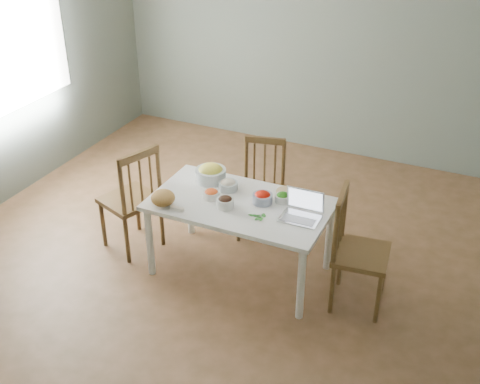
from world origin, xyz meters
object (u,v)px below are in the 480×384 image
at_px(laptop, 300,208).
at_px(chair_left, 130,197).
at_px(chair_far, 261,191).
at_px(bowl_squash, 211,173).
at_px(dining_table, 240,237).
at_px(bread_boule, 163,198).
at_px(chair_right, 362,252).

bearing_deg(laptop, chair_left, 179.80).
relative_size(chair_far, bowl_squash, 3.50).
bearing_deg(dining_table, laptop, -4.00).
height_order(chair_left, laptop, chair_left).
distance_m(chair_far, chair_left, 1.20).
height_order(dining_table, laptop, laptop).
height_order(bowl_squash, laptop, laptop).
xyz_separation_m(dining_table, bread_boule, (-0.56, -0.29, 0.41)).
xyz_separation_m(chair_left, bread_boule, (0.51, -0.24, 0.24)).
height_order(chair_far, laptop, chair_far).
bearing_deg(bowl_squash, chair_right, -8.80).
bearing_deg(laptop, dining_table, 175.07).
xyz_separation_m(chair_far, chair_right, (1.11, -0.61, 0.03)).
height_order(dining_table, bread_boule, bread_boule).
distance_m(bread_boule, laptop, 1.12).
relative_size(chair_left, chair_right, 1.03).
xyz_separation_m(chair_left, laptop, (1.60, 0.02, 0.29)).
bearing_deg(chair_far, dining_table, -95.70).
xyz_separation_m(chair_left, bowl_squash, (0.67, 0.29, 0.26)).
distance_m(chair_far, bread_boule, 1.07).
bearing_deg(bread_boule, laptop, 13.19).
bearing_deg(laptop, bowl_squash, 162.82).
bearing_deg(dining_table, chair_right, 0.59).
bearing_deg(bread_boule, chair_right, 10.78).
xyz_separation_m(dining_table, chair_left, (-1.06, -0.06, 0.17)).
distance_m(chair_far, bowl_squash, 0.58).
xyz_separation_m(chair_far, chair_left, (-0.99, -0.67, 0.05)).
bearing_deg(bowl_squash, bread_boule, -107.74).
bearing_deg(bowl_squash, dining_table, -30.87).
relative_size(chair_far, bread_boule, 4.71).
relative_size(bowl_squash, laptop, 0.87).
height_order(chair_far, chair_left, chair_left).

